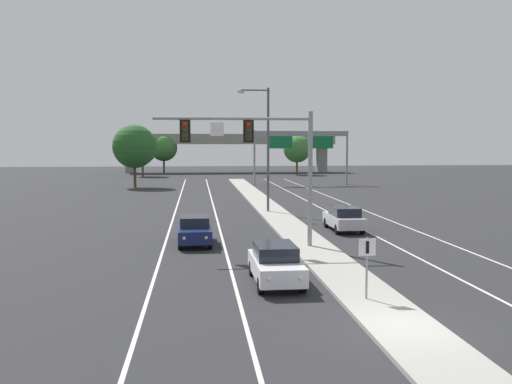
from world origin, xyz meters
The scene contains 18 objects.
ground_plane centered at (0.00, 0.00, 0.00)m, with size 260.00×260.00×0.00m, color #28282B.
median_island centered at (0.00, 18.00, 0.07)m, with size 2.40×110.00×0.15m, color #9E9B93.
lane_stripe_oncoming_center centered at (-4.70, 25.00, 0.00)m, with size 0.14×100.00×0.01m, color silver.
lane_stripe_receding_center centered at (4.70, 25.00, 0.00)m, with size 0.14×100.00×0.01m, color silver.
edge_stripe_left centered at (-8.00, 25.00, 0.00)m, with size 0.14×100.00×0.01m, color silver.
edge_stripe_right centered at (8.00, 25.00, 0.00)m, with size 0.14×100.00×0.01m, color silver.
overhead_signal_mast centered at (-2.86, 13.60, 5.38)m, with size 8.40×0.44×7.20m.
median_sign_post centered at (-0.23, 3.03, 1.59)m, with size 0.60×0.10×2.20m.
street_lamp_median centered at (-0.62, 29.45, 5.79)m, with size 2.58×0.28×10.00m.
car_oncoming_white centered at (-3.04, 6.18, 0.82)m, with size 1.86×4.49×1.58m.
car_oncoming_navy centered at (-6.34, 15.54, 0.82)m, with size 1.90×4.50×1.58m.
car_receding_silver centered at (3.30, 19.48, 0.82)m, with size 1.83×4.47×1.58m.
highway_sign_gantry centered at (8.20, 60.93, 6.16)m, with size 13.28×0.42×7.50m.
overpass_bridge centered at (0.00, 96.87, 5.78)m, with size 42.40×6.40×7.65m.
tree_far_left_a centered at (-14.20, 58.36, 5.35)m, with size 5.66×5.66×8.18m.
tree_far_left_c centered at (-15.63, 84.29, 4.75)m, with size 5.03×5.03×7.28m.
tree_far_right_a centered at (12.26, 86.84, 4.78)m, with size 5.05×5.05×7.31m.
tree_far_left_b centered at (-12.53, 94.82, 4.96)m, with size 5.24×5.24×7.59m.
Camera 1 is at (-6.17, -16.02, 5.60)m, focal length 39.55 mm.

